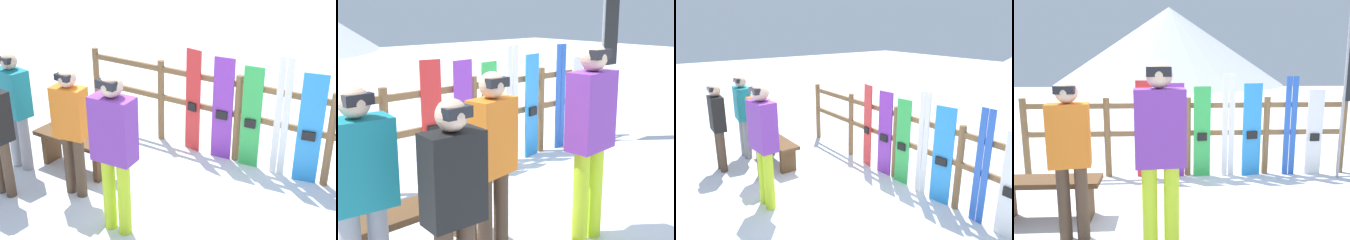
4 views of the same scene
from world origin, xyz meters
TOP-DOWN VIEW (x-y plane):
  - ground_plane at (0.00, 0.00)m, footprint 40.00×40.00m
  - fence at (0.00, 1.69)m, footprint 5.16×0.10m
  - bench at (-1.73, 0.27)m, footprint 1.23×0.36m
  - person_black at (-2.04, -0.68)m, footprint 0.41×0.24m
  - person_purple at (-0.40, -0.50)m, footprint 0.47×0.28m
  - person_orange at (-1.30, -0.20)m, footprint 0.43×0.28m
  - person_teal at (-2.40, -0.10)m, footprint 0.49×0.31m
  - snowboard_red at (-0.68, 1.63)m, footprint 0.26×0.09m
  - snowboard_purple at (-0.21, 1.63)m, footprint 0.30×0.07m
  - snowboard_green at (0.22, 1.63)m, footprint 0.27×0.08m
  - ski_pair_white at (0.64, 1.64)m, footprint 0.20×0.02m
  - snowboard_blue at (1.02, 1.63)m, footprint 0.31×0.10m
  - ski_pair_blue at (1.64, 1.64)m, footprint 0.19×0.02m
  - snowboard_white at (2.04, 1.63)m, footprint 0.26×0.06m

SIDE VIEW (x-z plane):
  - ground_plane at x=0.00m, z-range 0.00..0.00m
  - bench at x=-1.73m, z-range 0.11..0.60m
  - snowboard_white at x=2.04m, z-range 0.00..1.38m
  - snowboard_green at x=0.22m, z-range 0.00..1.44m
  - snowboard_blue at x=1.02m, z-range 0.00..1.48m
  - snowboard_purple at x=-0.21m, z-range 0.00..1.49m
  - fence at x=0.00m, z-range 0.11..1.38m
  - snowboard_red at x=-0.68m, z-range 0.00..1.53m
  - ski_pair_blue at x=1.64m, z-range 0.00..1.59m
  - ski_pair_white at x=0.64m, z-range 0.00..1.63m
  - person_black at x=-2.04m, z-range 0.13..1.73m
  - person_teal at x=-2.40m, z-range 0.12..1.76m
  - person_orange at x=-1.30m, z-range 0.14..1.78m
  - person_purple at x=-0.40m, z-range 0.15..1.98m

